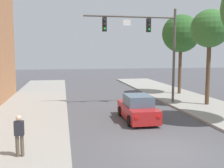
# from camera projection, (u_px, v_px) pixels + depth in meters

# --- Properties ---
(ground_plane) EXTENTS (120.00, 120.00, 0.00)m
(ground_plane) POSITION_uv_depth(u_px,v_px,m) (164.00, 149.00, 11.48)
(ground_plane) COLOR #4C4C51
(sidewalk_left) EXTENTS (5.00, 60.00, 0.15)m
(sidewalk_left) POSITION_uv_depth(u_px,v_px,m) (6.00, 159.00, 10.29)
(sidewalk_left) COLOR #99968E
(sidewalk_left) RESTS_ON ground
(traffic_signal_mast) EXTENTS (7.38, 0.38, 7.50)m
(traffic_signal_mast) POSITION_uv_depth(u_px,v_px,m) (149.00, 38.00, 20.80)
(traffic_signal_mast) COLOR #514C47
(traffic_signal_mast) RESTS_ON sidewalk_right
(car_lead_red) EXTENTS (1.87, 4.25, 1.60)m
(car_lead_red) POSITION_uv_depth(u_px,v_px,m) (138.00, 109.00, 16.45)
(car_lead_red) COLOR #B21E1E
(car_lead_red) RESTS_ON ground
(pedestrian_sidewalk_left_walker) EXTENTS (0.36, 0.22, 1.64)m
(pedestrian_sidewalk_left_walker) POSITION_uv_depth(u_px,v_px,m) (19.00, 134.00, 10.23)
(pedestrian_sidewalk_left_walker) COLOR brown
(pedestrian_sidewalk_left_walker) RESTS_ON sidewalk_left
(street_tree_second) EXTENTS (2.91, 2.91, 7.35)m
(street_tree_second) POSITION_uv_depth(u_px,v_px,m) (210.00, 29.00, 20.23)
(street_tree_second) COLOR brown
(street_tree_second) RESTS_ON sidewalk_right
(street_tree_third) EXTENTS (3.69, 3.69, 7.77)m
(street_tree_third) POSITION_uv_depth(u_px,v_px,m) (181.00, 34.00, 25.97)
(street_tree_third) COLOR brown
(street_tree_third) RESTS_ON sidewalk_right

